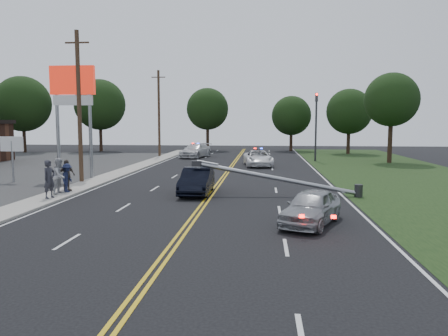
# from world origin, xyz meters

# --- Properties ---
(ground) EXTENTS (120.00, 120.00, 0.00)m
(ground) POSITION_xyz_m (0.00, 0.00, 0.00)
(ground) COLOR black
(ground) RESTS_ON ground
(sidewalk) EXTENTS (1.80, 70.00, 0.12)m
(sidewalk) POSITION_xyz_m (-8.40, 10.00, 0.06)
(sidewalk) COLOR #9E998E
(sidewalk) RESTS_ON ground
(grass_verge) EXTENTS (12.00, 80.00, 0.01)m
(grass_verge) POSITION_xyz_m (13.50, 10.00, 0.01)
(grass_verge) COLOR black
(grass_verge) RESTS_ON ground
(centerline_yellow) EXTENTS (0.36, 80.00, 0.00)m
(centerline_yellow) POSITION_xyz_m (0.00, 10.00, 0.01)
(centerline_yellow) COLOR gold
(centerline_yellow) RESTS_ON ground
(pylon_sign) EXTENTS (3.20, 0.35, 8.00)m
(pylon_sign) POSITION_xyz_m (-10.50, 14.00, 6.00)
(pylon_sign) COLOR gray
(pylon_sign) RESTS_ON ground
(small_sign) EXTENTS (1.60, 0.14, 3.10)m
(small_sign) POSITION_xyz_m (-14.00, 12.00, 2.33)
(small_sign) COLOR gray
(small_sign) RESTS_ON ground
(traffic_signal) EXTENTS (0.28, 0.41, 7.05)m
(traffic_signal) POSITION_xyz_m (8.30, 30.00, 4.21)
(traffic_signal) COLOR #2D2D30
(traffic_signal) RESTS_ON ground
(fallen_streetlight) EXTENTS (9.36, 0.44, 1.91)m
(fallen_streetlight) POSITION_xyz_m (4.19, 8.00, 0.92)
(fallen_streetlight) COLOR #2D2D30
(fallen_streetlight) RESTS_ON ground
(utility_pole_mid) EXTENTS (1.60, 0.28, 10.00)m
(utility_pole_mid) POSITION_xyz_m (-9.20, 12.00, 5.08)
(utility_pole_mid) COLOR #382619
(utility_pole_mid) RESTS_ON ground
(utility_pole_far) EXTENTS (1.60, 0.28, 10.00)m
(utility_pole_far) POSITION_xyz_m (-9.20, 34.00, 5.08)
(utility_pole_far) COLOR #382619
(utility_pole_far) RESTS_ON ground
(tree_4) EXTENTS (7.37, 7.37, 10.17)m
(tree_4) POSITION_xyz_m (-29.18, 40.05, 6.47)
(tree_4) COLOR black
(tree_4) RESTS_ON ground
(tree_5) EXTENTS (6.99, 6.99, 9.97)m
(tree_5) POSITION_xyz_m (-19.73, 43.10, 6.46)
(tree_5) COLOR black
(tree_5) RESTS_ON ground
(tree_6) EXTENTS (5.96, 5.96, 8.91)m
(tree_6) POSITION_xyz_m (-5.12, 46.30, 5.92)
(tree_6) COLOR black
(tree_6) RESTS_ON ground
(tree_7) EXTENTS (5.54, 5.54, 7.75)m
(tree_7) POSITION_xyz_m (6.78, 46.53, 4.96)
(tree_7) COLOR black
(tree_7) RESTS_ON ground
(tree_8) EXTENTS (5.79, 5.79, 8.31)m
(tree_8) POSITION_xyz_m (13.77, 41.41, 5.40)
(tree_8) COLOR black
(tree_8) RESTS_ON ground
(tree_9) EXTENTS (5.32, 5.32, 8.94)m
(tree_9) POSITION_xyz_m (15.52, 29.01, 6.26)
(tree_9) COLOR black
(tree_9) RESTS_ON ground
(crashed_sedan) EXTENTS (1.62, 4.53, 1.49)m
(crashed_sedan) POSITION_xyz_m (-0.81, 8.26, 0.74)
(crashed_sedan) COLOR black
(crashed_sedan) RESTS_ON ground
(waiting_sedan) EXTENTS (3.13, 4.43, 1.40)m
(waiting_sedan) POSITION_xyz_m (4.85, 1.32, 0.70)
(waiting_sedan) COLOR #989A9F
(waiting_sedan) RESTS_ON ground
(emergency_a) EXTENTS (3.06, 5.52, 1.46)m
(emergency_a) POSITION_xyz_m (2.43, 24.46, 0.73)
(emergency_a) COLOR white
(emergency_a) RESTS_ON ground
(emergency_b) EXTENTS (3.55, 5.91, 1.60)m
(emergency_b) POSITION_xyz_m (-4.89, 33.61, 0.80)
(emergency_b) COLOR silver
(emergency_b) RESTS_ON ground
(bystander_a) EXTENTS (0.69, 0.84, 2.00)m
(bystander_a) POSITION_xyz_m (-8.14, 5.55, 1.12)
(bystander_a) COLOR #2A2A32
(bystander_a) RESTS_ON sidewalk
(bystander_b) EXTENTS (0.88, 1.06, 1.99)m
(bystander_b) POSITION_xyz_m (-8.29, 7.04, 1.11)
(bystander_b) COLOR #A9A9AE
(bystander_b) RESTS_ON sidewalk
(bystander_c) EXTENTS (0.68, 1.09, 1.62)m
(bystander_c) POSITION_xyz_m (-8.11, 7.53, 0.93)
(bystander_c) COLOR #191F3F
(bystander_c) RESTS_ON sidewalk
(bystander_d) EXTENTS (0.94, 1.14, 1.82)m
(bystander_d) POSITION_xyz_m (-8.31, 7.87, 1.03)
(bystander_d) COLOR #544A43
(bystander_d) RESTS_ON sidewalk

